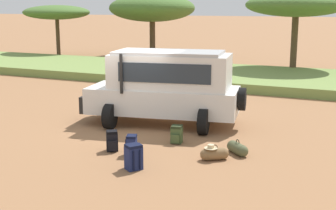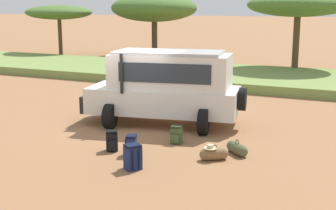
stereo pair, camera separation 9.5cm
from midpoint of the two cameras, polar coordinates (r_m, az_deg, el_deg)
ground_plane at (r=15.34m, az=-4.27°, el=-2.63°), size 320.00×320.00×0.00m
grass_bank at (r=24.92m, az=7.60°, el=3.50°), size 120.00×7.00×0.44m
safari_vehicle at (r=15.34m, az=-0.39°, el=2.35°), size 5.48×3.32×2.44m
backpack_beside_front_wheel at (r=12.81m, az=-7.04°, el=-4.40°), size 0.41×0.43×0.56m
backpack_cluster_center at (r=11.34m, az=-4.49°, el=-6.35°), size 0.50×0.48×0.63m
backpack_near_rear_wheel at (r=13.44m, az=0.86°, el=-3.61°), size 0.36×0.44×0.51m
backpack_outermost at (r=12.40m, az=-4.60°, el=-4.94°), size 0.41×0.38×0.54m
duffel_bag_low_black_case at (r=12.07m, az=5.44°, el=-5.93°), size 0.67×0.57×0.41m
duffel_bag_soft_canvas at (r=12.60m, az=8.25°, el=-5.26°), size 0.68×0.66×0.41m
acacia_tree_far_left at (r=36.95m, az=-13.48°, el=10.90°), size 4.91×5.13×3.91m
acacia_tree_left_mid at (r=36.71m, az=-2.01°, el=11.71°), size 6.53×6.87×4.73m
acacia_tree_centre_back at (r=27.37m, az=15.26°, el=11.65°), size 5.62×5.22×4.58m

